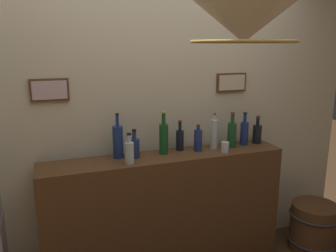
# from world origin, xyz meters

# --- Properties ---
(panelled_rear_partition) EXTENTS (3.74, 0.15, 2.65)m
(panelled_rear_partition) POSITION_xyz_m (-0.00, 1.10, 1.40)
(panelled_rear_partition) COLOR beige
(panelled_rear_partition) RESTS_ON ground
(bar_shelf_unit) EXTENTS (1.95, 0.34, 1.01)m
(bar_shelf_unit) POSITION_xyz_m (0.00, 0.85, 0.50)
(bar_shelf_unit) COLOR brown
(bar_shelf_unit) RESTS_ON ground
(liquor_bottle_scotch) EXTENTS (0.06, 0.06, 0.30)m
(liquor_bottle_scotch) POSITION_xyz_m (0.44, 0.89, 1.13)
(liquor_bottle_scotch) COLOR silver
(liquor_bottle_scotch) RESTS_ON bar_shelf_unit
(liquor_bottle_tequila) EXTENTS (0.07, 0.07, 0.23)m
(liquor_bottle_tequila) POSITION_xyz_m (0.29, 0.88, 1.10)
(liquor_bottle_tequila) COLOR navy
(liquor_bottle_tequila) RESTS_ON bar_shelf_unit
(liquor_bottle_rye) EXTENTS (0.08, 0.08, 0.22)m
(liquor_bottle_rye) POSITION_xyz_m (-0.24, 0.89, 1.09)
(liquor_bottle_rye) COLOR navy
(liquor_bottle_rye) RESTS_ON bar_shelf_unit
(liquor_bottle_mezcal) EXTENTS (0.07, 0.07, 0.29)m
(liquor_bottle_mezcal) POSITION_xyz_m (0.74, 0.91, 1.12)
(liquor_bottle_mezcal) COLOR navy
(liquor_bottle_mezcal) RESTS_ON bar_shelf_unit
(liquor_bottle_bourbon) EXTENTS (0.07, 0.07, 0.30)m
(liquor_bottle_bourbon) POSITION_xyz_m (0.60, 0.88, 1.12)
(liquor_bottle_bourbon) COLOR #1B4A25
(liquor_bottle_bourbon) RESTS_ON bar_shelf_unit
(liquor_bottle_rum) EXTENTS (0.08, 0.08, 0.35)m
(liquor_bottle_rum) POSITION_xyz_m (-0.36, 0.93, 1.14)
(liquor_bottle_rum) COLOR navy
(liquor_bottle_rum) RESTS_ON bar_shelf_unit
(liquor_bottle_whiskey) EXTENTS (0.08, 0.08, 0.25)m
(liquor_bottle_whiskey) POSITION_xyz_m (0.87, 0.91, 1.10)
(liquor_bottle_whiskey) COLOR black
(liquor_bottle_whiskey) RESTS_ON bar_shelf_unit
(liquor_bottle_sherry) EXTENTS (0.06, 0.06, 0.25)m
(liquor_bottle_sherry) POSITION_xyz_m (0.16, 0.95, 1.10)
(liquor_bottle_sherry) COLOR black
(liquor_bottle_sherry) RESTS_ON bar_shelf_unit
(liquor_bottle_brandy) EXTENTS (0.07, 0.07, 0.23)m
(liquor_bottle_brandy) POSITION_xyz_m (-0.31, 0.77, 1.10)
(liquor_bottle_brandy) COLOR silver
(liquor_bottle_brandy) RESTS_ON bar_shelf_unit
(liquor_bottle_gin) EXTENTS (0.07, 0.07, 0.34)m
(liquor_bottle_gin) POSITION_xyz_m (0.00, 0.90, 1.14)
(liquor_bottle_gin) COLOR #165020
(liquor_bottle_gin) RESTS_ON bar_shelf_unit
(glass_tumbler_rocks) EXTENTS (0.06, 0.06, 0.08)m
(glass_tumbler_rocks) POSITION_xyz_m (0.48, 0.78, 1.05)
(glass_tumbler_rocks) COLOR silver
(glass_tumbler_rocks) RESTS_ON bar_shelf_unit
(pendant_lamp) EXTENTS (0.52, 0.52, 0.48)m
(pendant_lamp) POSITION_xyz_m (0.08, -0.07, 1.96)
(pendant_lamp) COLOR #EFE5C6
(wooden_barrel) EXTENTS (0.44, 0.44, 0.45)m
(wooden_barrel) POSITION_xyz_m (1.37, 0.66, 0.22)
(wooden_barrel) COLOR brown
(wooden_barrel) RESTS_ON ground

